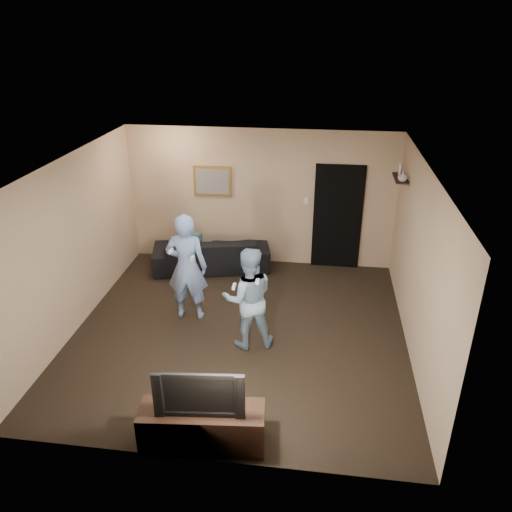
# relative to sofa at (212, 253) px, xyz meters

# --- Properties ---
(ground) EXTENTS (5.00, 5.00, 0.00)m
(ground) POSITION_rel_sofa_xyz_m (0.88, -2.07, -0.32)
(ground) COLOR black
(ground) RESTS_ON ground
(ceiling) EXTENTS (5.00, 5.00, 0.04)m
(ceiling) POSITION_rel_sofa_xyz_m (0.88, -2.07, 2.28)
(ceiling) COLOR silver
(ceiling) RESTS_ON wall_back
(wall_back) EXTENTS (5.00, 0.04, 2.60)m
(wall_back) POSITION_rel_sofa_xyz_m (0.88, 0.43, 0.98)
(wall_back) COLOR tan
(wall_back) RESTS_ON ground
(wall_front) EXTENTS (5.00, 0.04, 2.60)m
(wall_front) POSITION_rel_sofa_xyz_m (0.88, -4.57, 0.98)
(wall_front) COLOR tan
(wall_front) RESTS_ON ground
(wall_left) EXTENTS (0.04, 5.00, 2.60)m
(wall_left) POSITION_rel_sofa_xyz_m (-1.62, -2.07, 0.98)
(wall_left) COLOR tan
(wall_left) RESTS_ON ground
(wall_right) EXTENTS (0.04, 5.00, 2.60)m
(wall_right) POSITION_rel_sofa_xyz_m (3.38, -2.07, 0.98)
(wall_right) COLOR tan
(wall_right) RESTS_ON ground
(sofa) EXTENTS (2.31, 1.31, 0.64)m
(sofa) POSITION_rel_sofa_xyz_m (0.00, 0.00, 0.00)
(sofa) COLOR black
(sofa) RESTS_ON ground
(throw_pillow) EXTENTS (0.47, 0.24, 0.45)m
(throw_pillow) POSITION_rel_sofa_xyz_m (-0.41, 0.00, 0.16)
(throw_pillow) COLOR #1C544B
(throw_pillow) RESTS_ON sofa
(painting_frame) EXTENTS (0.72, 0.05, 0.57)m
(painting_frame) POSITION_rel_sofa_xyz_m (-0.02, 0.41, 1.28)
(painting_frame) COLOR olive
(painting_frame) RESTS_ON wall_back
(painting_canvas) EXTENTS (0.62, 0.01, 0.47)m
(painting_canvas) POSITION_rel_sofa_xyz_m (-0.02, 0.38, 1.28)
(painting_canvas) COLOR slate
(painting_canvas) RESTS_ON painting_frame
(doorway) EXTENTS (0.90, 0.06, 2.00)m
(doorway) POSITION_rel_sofa_xyz_m (2.33, 0.40, 0.68)
(doorway) COLOR black
(doorway) RESTS_ON ground
(light_switch) EXTENTS (0.08, 0.02, 0.12)m
(light_switch) POSITION_rel_sofa_xyz_m (1.73, 0.41, 0.98)
(light_switch) COLOR silver
(light_switch) RESTS_ON wall_back
(wall_shelf) EXTENTS (0.20, 0.60, 0.03)m
(wall_shelf) POSITION_rel_sofa_xyz_m (3.27, -0.27, 1.67)
(wall_shelf) COLOR black
(wall_shelf) RESTS_ON wall_right
(shelf_vase) EXTENTS (0.20, 0.20, 0.16)m
(shelf_vase) POSITION_rel_sofa_xyz_m (3.27, -0.48, 1.77)
(shelf_vase) COLOR silver
(shelf_vase) RESTS_ON wall_shelf
(shelf_figurine) EXTENTS (0.06, 0.06, 0.18)m
(shelf_figurine) POSITION_rel_sofa_xyz_m (3.27, -0.14, 1.78)
(shelf_figurine) COLOR silver
(shelf_figurine) RESTS_ON wall_shelf
(tv_console) EXTENTS (1.41, 0.57, 0.49)m
(tv_console) POSITION_rel_sofa_xyz_m (0.84, -4.35, -0.07)
(tv_console) COLOR black
(tv_console) RESTS_ON ground
(television) EXTENTS (0.98, 0.22, 0.56)m
(television) POSITION_rel_sofa_xyz_m (0.84, -4.35, 0.46)
(television) COLOR black
(television) RESTS_ON tv_console
(wii_player_left) EXTENTS (0.65, 0.51, 1.75)m
(wii_player_left) POSITION_rel_sofa_xyz_m (0.01, -1.74, 0.56)
(wii_player_left) COLOR #7899D0
(wii_player_left) RESTS_ON ground
(wii_player_right) EXTENTS (0.87, 0.76, 1.54)m
(wii_player_right) POSITION_rel_sofa_xyz_m (1.07, -2.37, 0.45)
(wii_player_right) COLOR #81A1BC
(wii_player_right) RESTS_ON ground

